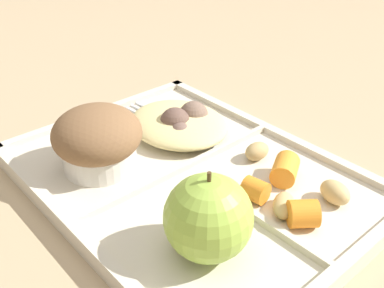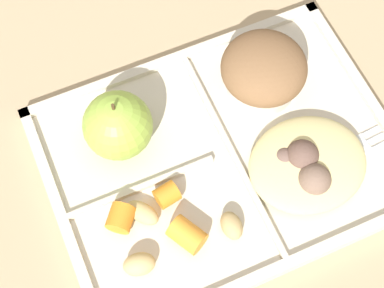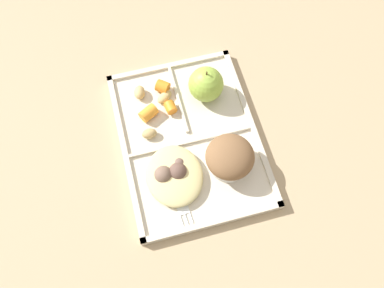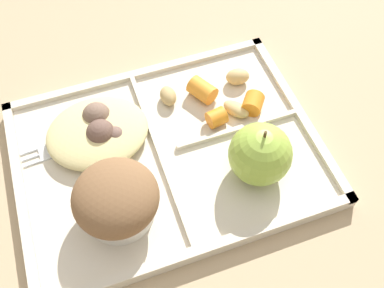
% 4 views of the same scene
% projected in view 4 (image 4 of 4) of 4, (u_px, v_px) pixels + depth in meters
% --- Properties ---
extents(ground, '(6.00, 6.00, 0.00)m').
position_uv_depth(ground, '(168.00, 157.00, 0.58)').
color(ground, tan).
extents(lunch_tray, '(0.39, 0.29, 0.02)m').
position_uv_depth(lunch_tray, '(168.00, 154.00, 0.58)').
color(lunch_tray, beige).
rests_on(lunch_tray, ground).
extents(green_apple, '(0.08, 0.08, 0.09)m').
position_uv_depth(green_apple, '(260.00, 154.00, 0.52)').
color(green_apple, '#93B742').
rests_on(green_apple, lunch_tray).
extents(bran_muffin, '(0.10, 0.10, 0.07)m').
position_uv_depth(bran_muffin, '(117.00, 200.00, 0.50)').
color(bran_muffin, silver).
rests_on(bran_muffin, lunch_tray).
extents(carrot_slice_edge, '(0.04, 0.04, 0.03)m').
position_uv_depth(carrot_slice_edge, '(253.00, 103.00, 0.60)').
color(carrot_slice_edge, orange).
rests_on(carrot_slice_edge, lunch_tray).
extents(carrot_slice_near_corner, '(0.04, 0.05, 0.03)m').
position_uv_depth(carrot_slice_near_corner, '(202.00, 90.00, 0.61)').
color(carrot_slice_near_corner, orange).
rests_on(carrot_slice_near_corner, lunch_tray).
extents(carrot_slice_tilted, '(0.03, 0.03, 0.02)m').
position_uv_depth(carrot_slice_tilted, '(217.00, 118.00, 0.59)').
color(carrot_slice_tilted, orange).
rests_on(carrot_slice_tilted, lunch_tray).
extents(potato_chunk_golden, '(0.04, 0.03, 0.02)m').
position_uv_depth(potato_chunk_golden, '(238.00, 77.00, 0.63)').
color(potato_chunk_golden, tan).
rests_on(potato_chunk_golden, lunch_tray).
extents(potato_chunk_small, '(0.04, 0.04, 0.02)m').
position_uv_depth(potato_chunk_small, '(236.00, 109.00, 0.60)').
color(potato_chunk_small, tan).
rests_on(potato_chunk_small, lunch_tray).
extents(potato_chunk_large, '(0.02, 0.03, 0.02)m').
position_uv_depth(potato_chunk_large, '(168.00, 96.00, 0.61)').
color(potato_chunk_large, tan).
rests_on(potato_chunk_large, lunch_tray).
extents(egg_noodle_pile, '(0.13, 0.12, 0.03)m').
position_uv_depth(egg_noodle_pile, '(98.00, 132.00, 0.57)').
color(egg_noodle_pile, '#D6C684').
rests_on(egg_noodle_pile, lunch_tray).
extents(meatball_center, '(0.03, 0.03, 0.03)m').
position_uv_depth(meatball_center, '(116.00, 136.00, 0.57)').
color(meatball_center, brown).
rests_on(meatball_center, lunch_tray).
extents(meatball_side, '(0.04, 0.04, 0.04)m').
position_uv_depth(meatball_side, '(97.00, 116.00, 0.58)').
color(meatball_side, '#755B4C').
rests_on(meatball_side, lunch_tray).
extents(meatball_back, '(0.04, 0.04, 0.04)m').
position_uv_depth(meatball_back, '(101.00, 134.00, 0.56)').
color(meatball_back, brown).
rests_on(meatball_back, lunch_tray).
extents(plastic_fork, '(0.17, 0.03, 0.00)m').
position_uv_depth(plastic_fork, '(73.00, 143.00, 0.58)').
color(plastic_fork, silver).
rests_on(plastic_fork, lunch_tray).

